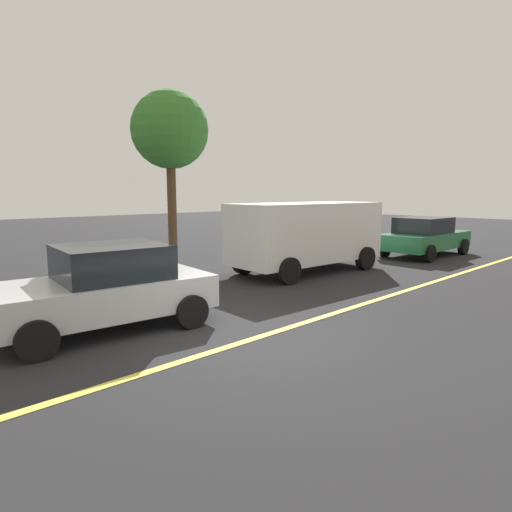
{
  "coord_description": "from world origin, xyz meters",
  "views": [
    {
      "loc": [
        -4.65,
        -5.29,
        2.54
      ],
      "look_at": [
        0.41,
        0.08,
        1.45
      ],
      "focal_mm": 30.33,
      "sensor_mm": 36.0,
      "label": 1
    }
  ],
  "objects": [
    {
      "name": "ground_plane",
      "position": [
        0.0,
        0.0,
        0.0
      ],
      "size": [
        80.0,
        80.0,
        0.0
      ],
      "primitive_type": "plane",
      "color": "#262628"
    },
    {
      "name": "tree_left_verge",
      "position": [
        2.72,
        6.34,
        4.36
      ],
      "size": [
        2.35,
        2.35,
        5.58
      ],
      "color": "#513823",
      "rests_on": "ground_plane"
    },
    {
      "name": "car_silver_behind_van",
      "position": [
        -1.31,
        2.34,
        0.79
      ],
      "size": [
        4.06,
        2.43,
        1.57
      ],
      "color": "#B7BABF",
      "rests_on": "ground_plane"
    },
    {
      "name": "car_green_near_curb",
      "position": [
        12.04,
        2.58,
        0.79
      ],
      "size": [
        4.4,
        2.08,
        1.55
      ],
      "color": "#236B3D",
      "rests_on": "ground_plane"
    },
    {
      "name": "white_van",
      "position": [
        5.91,
        3.55,
        1.27
      ],
      "size": [
        5.3,
        2.48,
        2.2
      ],
      "color": "white",
      "rests_on": "ground_plane"
    },
    {
      "name": "lane_marking_centre",
      "position": [
        3.0,
        0.0,
        0.01
      ],
      "size": [
        28.0,
        0.16,
        0.01
      ],
      "primitive_type": "cube",
      "color": "#E0D14C"
    }
  ]
}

